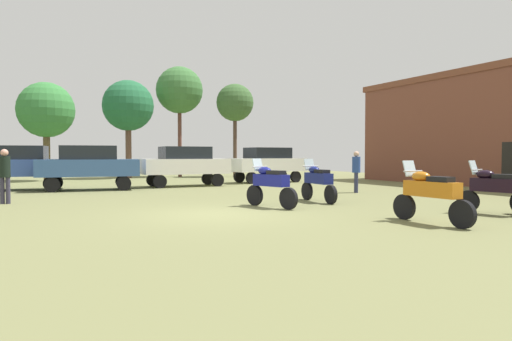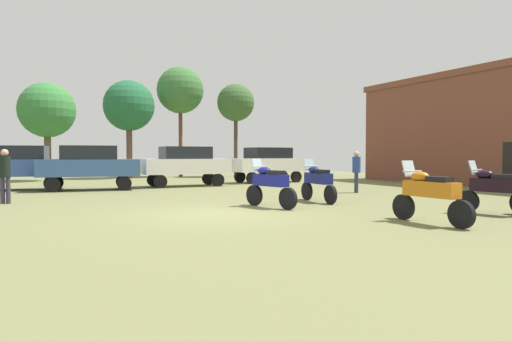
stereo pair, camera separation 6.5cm
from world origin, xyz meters
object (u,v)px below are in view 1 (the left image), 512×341
(tree_6, at_px, (235,103))
(tree_3, at_px, (179,91))
(motorcycle_7, at_px, (495,188))
(person_2, at_px, (356,168))
(car_4, at_px, (268,162))
(motorcycle_4, at_px, (270,184))
(car_6, at_px, (89,164))
(tree_5, at_px, (46,110))
(car_2, at_px, (18,164))
(car_3, at_px, (185,163))
(motorcycle_6, at_px, (431,193))
(motorcycle_5, at_px, (318,181))
(tree_4, at_px, (128,106))
(person_1, at_px, (5,172))

(tree_6, bearing_deg, tree_3, 154.21)
(motorcycle_7, relative_size, person_2, 1.17)
(car_4, relative_size, tree_6, 0.66)
(motorcycle_4, height_order, car_6, car_6)
(motorcycle_7, distance_m, tree_5, 24.64)
(car_2, distance_m, car_3, 7.56)
(car_4, bearing_deg, car_2, 86.58)
(tree_5, relative_size, tree_6, 0.89)
(motorcycle_4, height_order, car_3, car_3)
(motorcycle_6, relative_size, tree_6, 0.34)
(motorcycle_5, bearing_deg, car_3, 104.18)
(motorcycle_6, relative_size, tree_4, 0.34)
(tree_4, bearing_deg, tree_3, 6.39)
(motorcycle_6, bearing_deg, tree_3, 84.26)
(person_1, bearing_deg, car_3, 48.65)
(car_4, relative_size, person_2, 2.52)
(tree_4, bearing_deg, motorcycle_7, -77.79)
(motorcycle_5, bearing_deg, tree_3, 90.50)
(person_2, bearing_deg, person_1, -66.95)
(car_6, distance_m, tree_4, 11.05)
(person_2, bearing_deg, tree_4, -128.38)
(motorcycle_5, bearing_deg, car_4, 74.49)
(person_2, height_order, tree_4, tree_4)
(tree_3, height_order, tree_4, tree_3)
(motorcycle_4, height_order, tree_5, tree_5)
(motorcycle_6, xyz_separation_m, car_3, (-1.26, 14.41, 0.45))
(motorcycle_6, bearing_deg, motorcycle_5, 82.84)
(person_1, distance_m, tree_4, 16.43)
(car_3, height_order, car_6, same)
(car_6, xyz_separation_m, tree_4, (3.65, 9.75, 3.70))
(car_4, relative_size, tree_3, 0.56)
(car_6, bearing_deg, tree_6, -44.56)
(motorcycle_4, bearing_deg, motorcycle_5, 1.66)
(car_3, distance_m, person_1, 9.31)
(motorcycle_5, height_order, person_2, person_2)
(tree_5, bearing_deg, car_3, -53.43)
(motorcycle_6, relative_size, car_3, 0.52)
(motorcycle_7, height_order, car_3, car_3)
(car_4, bearing_deg, car_6, 94.90)
(car_3, distance_m, tree_4, 10.07)
(person_1, distance_m, tree_3, 18.93)
(car_3, xyz_separation_m, car_4, (5.24, 0.97, 0.00))
(motorcycle_4, xyz_separation_m, person_1, (-7.24, 4.74, 0.32))
(car_2, relative_size, person_1, 2.55)
(tree_5, bearing_deg, motorcycle_6, -72.05)
(motorcycle_5, relative_size, car_4, 0.49)
(car_2, distance_m, tree_3, 14.36)
(motorcycle_5, distance_m, motorcycle_7, 5.38)
(tree_5, bearing_deg, tree_4, 12.95)
(motorcycle_7, height_order, tree_5, tree_5)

